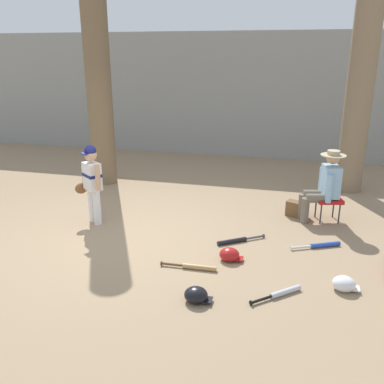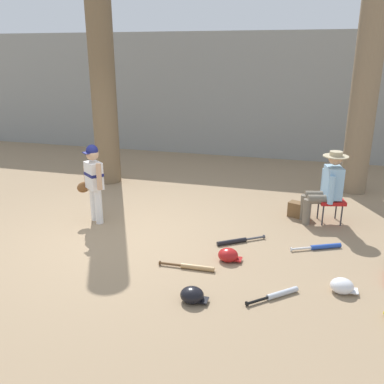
{
  "view_description": "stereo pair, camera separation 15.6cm",
  "coord_description": "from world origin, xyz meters",
  "views": [
    {
      "loc": [
        2.46,
        -5.3,
        2.69
      ],
      "look_at": [
        1.06,
        0.26,
        0.75
      ],
      "focal_mm": 38.91,
      "sensor_mm": 36.0,
      "label": 1
    },
    {
      "loc": [
        2.61,
        -5.26,
        2.69
      ],
      "look_at": [
        1.06,
        0.26,
        0.75
      ],
      "focal_mm": 38.91,
      "sensor_mm": 36.0,
      "label": 2
    }
  ],
  "objects": [
    {
      "name": "bat_blue_youth",
      "position": [
        2.95,
        0.44,
        0.03
      ],
      "size": [
        0.72,
        0.39,
        0.07
      ],
      "color": "#2347AD",
      "rests_on": "ground"
    },
    {
      "name": "folding_stool",
      "position": [
        3.07,
        1.52,
        0.36
      ],
      "size": [
        0.48,
        0.48,
        0.41
      ],
      "color": "red",
      "rests_on": "ground"
    },
    {
      "name": "batting_helmet_white",
      "position": [
        3.16,
        -0.68,
        0.08
      ],
      "size": [
        0.32,
        0.25,
        0.18
      ],
      "color": "silver",
      "rests_on": "ground"
    },
    {
      "name": "bat_aluminum_silver",
      "position": [
        2.45,
        -0.98,
        0.03
      ],
      "size": [
        0.57,
        0.52,
        0.07
      ],
      "color": "#B7BCC6",
      "rests_on": "ground"
    },
    {
      "name": "bat_wood_tan",
      "position": [
        1.32,
        -0.63,
        0.03
      ],
      "size": [
        0.75,
        0.08,
        0.07
      ],
      "color": "tan",
      "rests_on": "ground"
    },
    {
      "name": "tree_behind_spectator",
      "position": [
        3.58,
        3.34,
        2.2
      ],
      "size": [
        0.72,
        0.72,
        5.09
      ],
      "color": "#7F6B51",
      "rests_on": "ground"
    },
    {
      "name": "bat_black_composite",
      "position": [
        1.72,
        0.29,
        0.03
      ],
      "size": [
        0.67,
        0.49,
        0.07
      ],
      "color": "black",
      "rests_on": "ground"
    },
    {
      "name": "young_ballplayer",
      "position": [
        -0.66,
        0.5,
        0.74
      ],
      "size": [
        0.59,
        0.4,
        1.31
      ],
      "color": "white",
      "rests_on": "ground"
    },
    {
      "name": "batting_helmet_red",
      "position": [
        1.72,
        -0.27,
        0.08
      ],
      "size": [
        0.32,
        0.25,
        0.19
      ],
      "color": "#A81919",
      "rests_on": "ground"
    },
    {
      "name": "ground_plane",
      "position": [
        0.0,
        0.0,
        0.0
      ],
      "size": [
        60.0,
        60.0,
        0.0
      ],
      "primitive_type": "plane",
      "color": "#937A5B"
    },
    {
      "name": "batting_helmet_black",
      "position": [
        1.51,
        -1.34,
        0.08
      ],
      "size": [
        0.32,
        0.25,
        0.19
      ],
      "color": "black",
      "rests_on": "ground"
    },
    {
      "name": "concrete_back_wall",
      "position": [
        0.0,
        5.83,
        1.6
      ],
      "size": [
        18.0,
        0.36,
        3.19
      ],
      "primitive_type": "cube",
      "color": "gray",
      "rests_on": "ground"
    },
    {
      "name": "seated_spectator",
      "position": [
        2.98,
        1.49,
        0.64
      ],
      "size": [
        0.68,
        0.54,
        1.2
      ],
      "color": "#6B6051",
      "rests_on": "ground"
    },
    {
      "name": "tree_near_player",
      "position": [
        -1.49,
        2.64,
        1.96
      ],
      "size": [
        0.77,
        0.77,
        4.68
      ],
      "color": "brown",
      "rests_on": "ground"
    },
    {
      "name": "handbag_beside_stool",
      "position": [
        2.58,
        1.59,
        0.13
      ],
      "size": [
        0.38,
        0.29,
        0.26
      ],
      "primitive_type": "cube",
      "rotation": [
        0.0,
        0.0,
        -0.37
      ],
      "color": "brown",
      "rests_on": "ground"
    }
  ]
}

